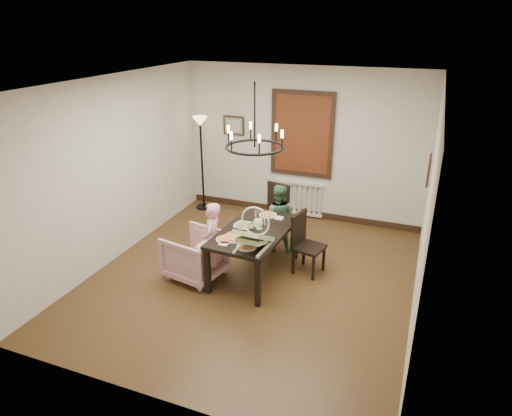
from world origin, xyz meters
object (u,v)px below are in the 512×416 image
Objects in this scene: baby_bouncer at (254,234)px; chair_right at (309,244)px; elderly_woman at (212,247)px; floor_lamp at (202,165)px; armchair at (195,255)px; chair_far at (271,214)px; seated_man at (278,223)px; drinking_glass at (252,228)px; dining_table at (255,235)px.

chair_right is at bearing 61.65° from baby_bouncer.
floor_lamp reaches higher than elderly_woman.
baby_bouncer reaches higher than armchair.
floor_lamp is (-1.34, 2.31, 0.42)m from elderly_woman.
baby_bouncer is at bearing 92.32° from armchair.
chair_far is 0.32m from seated_man.
drinking_glass is (-0.06, -0.98, 0.33)m from seated_man.
floor_lamp is at bearing 69.71° from chair_right.
elderly_woman is 7.06× the size of drinking_glass.
floor_lamp is at bearing -144.38° from armchair.
chair_far is 2.02m from floor_lamp.
drinking_glass is at bearing 119.81° from armchair.
seated_man is at bearing 156.68° from armchair.
elderly_woman is 1.62× the size of baby_bouncer.
chair_far reaches higher than dining_table.
elderly_woman is (0.23, 0.09, 0.13)m from armchair.
dining_table is 0.64m from elderly_woman.
seated_man is (0.20, -0.25, -0.03)m from chair_far.
chair_right is 1.57× the size of baby_bouncer.
dining_table is 0.83m from chair_right.
floor_lamp reaches higher than drinking_glass.
floor_lamp is at bearing -40.10° from seated_man.
baby_bouncer is 4.36× the size of drinking_glass.
chair_far is at bearing -60.68° from seated_man.
baby_bouncer reaches higher than chair_far.
drinking_glass is (-0.73, -0.45, 0.33)m from chair_right.
baby_bouncer is (0.33, -1.64, 0.43)m from chair_far.
armchair is 0.28m from elderly_woman.
chair_far is at bearing 60.55° from chair_right.
dining_table is 0.90m from seated_man.
chair_right reaches higher than armchair.
elderly_woman is (-1.28, -0.62, 0.01)m from chair_right.
chair_far is 1.64m from armchair.
dining_table is 1.62× the size of chair_far.
chair_right reaches higher than dining_table.
floor_lamp is (-1.96, 1.16, 0.43)m from seated_man.
elderly_woman is at bearing 122.31° from armchair.
chair_right and seated_man have the same top height.
dining_table is at bearing 85.09° from drinking_glass.
baby_bouncer is (0.98, -0.15, 0.58)m from armchair.
chair_right is at bearing 131.96° from seated_man.
chair_right is (0.72, 0.35, -0.18)m from dining_table.
seated_man is (-0.67, 0.53, 0.00)m from chair_right.
elderly_woman is 1.31m from seated_man.
floor_lamp reaches higher than chair_far.
chair_far is 1.46m from elderly_woman.
chair_far is 0.55× the size of floor_lamp.
seated_man reaches higher than dining_table.
drinking_glass is at bearing -48.43° from floor_lamp.
chair_right reaches higher than drinking_glass.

